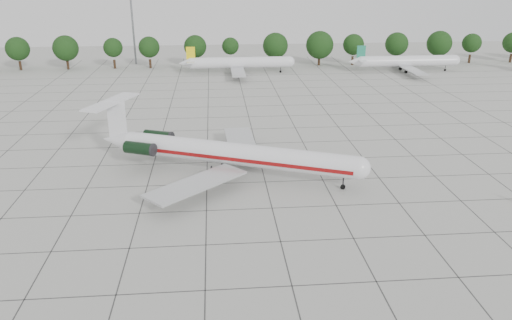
{
  "coord_description": "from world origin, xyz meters",
  "views": [
    {
      "loc": [
        -6.62,
        -62.31,
        27.56
      ],
      "look_at": [
        -1.34,
        -0.58,
        3.5
      ],
      "focal_mm": 35.0,
      "sensor_mm": 36.0,
      "label": 1
    }
  ],
  "objects_px": {
    "bg_airliner_c": "(240,63)",
    "floodlight_mast": "(132,15)",
    "bg_airliner_d": "(407,61)",
    "main_airliner": "(222,152)"
  },
  "relations": [
    {
      "from": "main_airliner",
      "to": "floodlight_mast",
      "type": "xyz_separation_m",
      "value": [
        -24.16,
        88.61,
        10.98
      ]
    },
    {
      "from": "bg_airliner_c",
      "to": "floodlight_mast",
      "type": "height_order",
      "value": "floodlight_mast"
    },
    {
      "from": "floodlight_mast",
      "to": "main_airliner",
      "type": "bearing_deg",
      "value": -74.75
    },
    {
      "from": "bg_airliner_c",
      "to": "floodlight_mast",
      "type": "distance_m",
      "value": 36.82
    },
    {
      "from": "main_airliner",
      "to": "bg_airliner_d",
      "type": "height_order",
      "value": "main_airliner"
    },
    {
      "from": "bg_airliner_d",
      "to": "bg_airliner_c",
      "type": "bearing_deg",
      "value": 178.05
    },
    {
      "from": "bg_airliner_d",
      "to": "floodlight_mast",
      "type": "relative_size",
      "value": 1.11
    },
    {
      "from": "bg_airliner_c",
      "to": "floodlight_mast",
      "type": "xyz_separation_m",
      "value": [
        -30.58,
        17.07,
        11.37
      ]
    },
    {
      "from": "bg_airliner_c",
      "to": "floodlight_mast",
      "type": "bearing_deg",
      "value": 150.83
    },
    {
      "from": "bg_airliner_d",
      "to": "floodlight_mast",
      "type": "distance_m",
      "value": 80.36
    }
  ]
}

